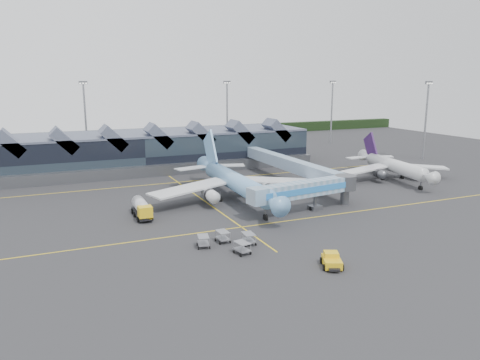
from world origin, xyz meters
name	(u,v)px	position (x,y,z in m)	size (l,w,h in m)	color
ground	(223,214)	(0.00, 0.00, 0.00)	(260.00, 260.00, 0.00)	#252527
taxi_stripes	(204,201)	(0.00, 10.00, 0.01)	(120.00, 60.00, 0.01)	yellow
tree_line_far	(118,135)	(0.00, 110.00, 2.00)	(260.00, 4.00, 4.00)	black
terminal	(137,151)	(-5.07, 47.35, 4.88)	(90.00, 22.25, 12.52)	black
light_masts	(211,114)	(21.00, 62.80, 12.49)	(132.40, 42.56, 22.45)	gray
main_airliner	(234,181)	(5.64, 8.40, 3.72)	(34.26, 39.35, 12.65)	#71A0E5
regional_jet	(393,166)	(47.11, 11.20, 3.24)	(26.91, 29.68, 10.20)	silver
jet_bridge	(312,189)	(15.24, -4.18, 3.99)	(23.00, 6.39, 5.62)	#6A94B1
fuel_truck	(141,207)	(-13.30, 4.12, 1.68)	(2.79, 8.95, 2.99)	black
pushback_tug	(332,261)	(3.89, -27.14, 0.78)	(3.57, 4.33, 1.74)	yellow
baggage_carts	(229,240)	(-5.16, -15.40, 0.91)	(8.15, 7.81, 1.63)	#919299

